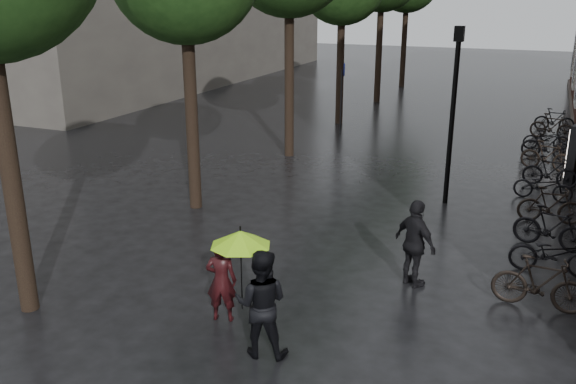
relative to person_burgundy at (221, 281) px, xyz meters
The scene contains 8 objects.
person_burgundy is the anchor object (origin of this frame).
person_black 1.31m from the person_burgundy, 32.39° to the right, with size 0.87×0.68×1.79m, color black.
lime_umbrella 1.23m from the person_burgundy, 30.91° to the right, with size 1.00×1.00×1.48m.
pedestrian_walking 3.87m from the person_burgundy, 43.09° to the left, with size 1.04×0.43×1.77m, color black.
parked_bicycles 11.73m from the person_burgundy, 63.87° to the left, with size 2.02×16.83×1.02m.
ad_lightbox 12.90m from the person_burgundy, 62.91° to the left, with size 0.28×1.20×1.80m.
lamp_post 8.60m from the person_burgundy, 71.79° to the left, with size 0.24×0.24×4.72m.
cycle_sign 15.47m from the person_burgundy, 100.42° to the left, with size 0.15×0.51×2.82m.
Camera 1 is at (4.25, -6.31, 5.53)m, focal length 38.00 mm.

